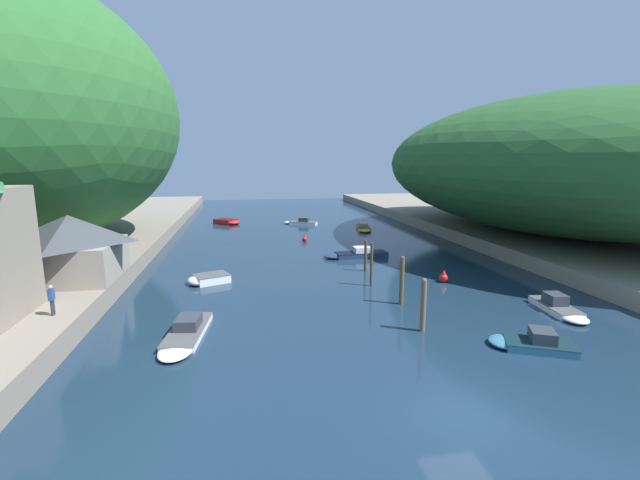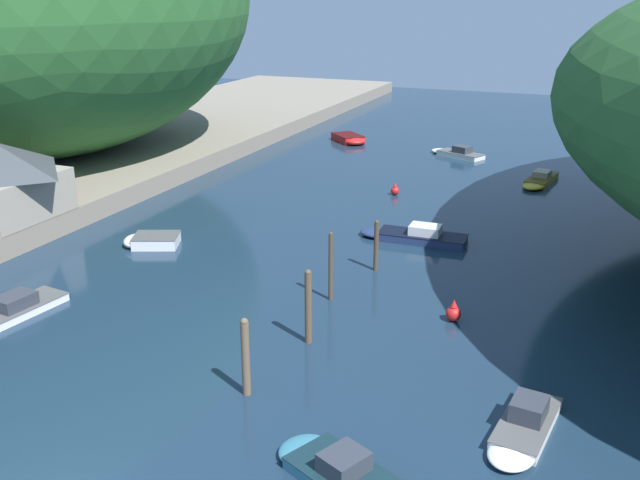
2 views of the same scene
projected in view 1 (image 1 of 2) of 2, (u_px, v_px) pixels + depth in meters
The scene contains 22 objects.
water_surface at pixel (320, 253), 45.31m from camera, with size 130.00×130.00×0.00m, color #192D42.
left_bank at pixel (29, 258), 40.19m from camera, with size 22.00×120.00×1.39m.
right_bank at pixel (553, 238), 50.17m from camera, with size 22.00×120.00×1.39m.
hillside_left at pixel (19, 115), 41.45m from camera, with size 29.61×41.45×25.17m.
hillside_right at pixel (566, 165), 49.31m from camera, with size 37.81×52.93×15.64m.
boathouse_shed at pixel (71, 246), 29.96m from camera, with size 6.55×6.81×4.58m.
boat_small_dinghy at pixel (185, 334), 23.58m from camera, with size 2.56×6.51×0.99m.
boat_cabin_cruiser at pixel (531, 342), 22.41m from camera, with size 4.64×3.54×1.04m.
boat_moored_right at pixel (228, 222), 65.82m from camera, with size 4.54×4.49×0.72m.
boat_yellow_tender at pixel (355, 254), 43.29m from camera, with size 6.57×2.00×1.06m.
boat_navy_launch at pixel (207, 279), 34.25m from camera, with size 3.72×3.03×0.66m.
boat_far_upstream at pixel (300, 222), 65.87m from camera, with size 5.45×3.67×1.03m.
boat_red_skiff at pixel (364, 228), 60.33m from camera, with size 2.44×5.69×0.91m.
boat_near_quay at pixel (560, 308), 27.56m from camera, with size 2.18×5.00×1.11m.
mooring_post_nearest at pixel (423, 305), 24.39m from camera, with size 0.32×0.32×3.15m.
mooring_post_second at pixel (402, 280), 29.00m from camera, with size 0.31×0.31×3.37m.
mooring_post_middle at pixel (371, 264), 33.21m from camera, with size 0.22×0.22×3.50m.
mooring_post_fourth at pixel (366, 255), 37.77m from camera, with size 0.26×0.26×2.84m.
channel_buoy_near at pixel (305, 239), 51.59m from camera, with size 0.63×0.63×0.94m.
channel_buoy_far at pixel (444, 277), 34.47m from camera, with size 0.70×0.70×1.06m.
person_on_quay at pixel (103, 268), 29.50m from camera, with size 0.26×0.40×1.69m.
person_by_boathouse at pixel (52, 298), 23.13m from camera, with size 0.25×0.39×1.69m.
Camera 1 is at (-8.05, -13.54, 9.71)m, focal length 24.00 mm.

